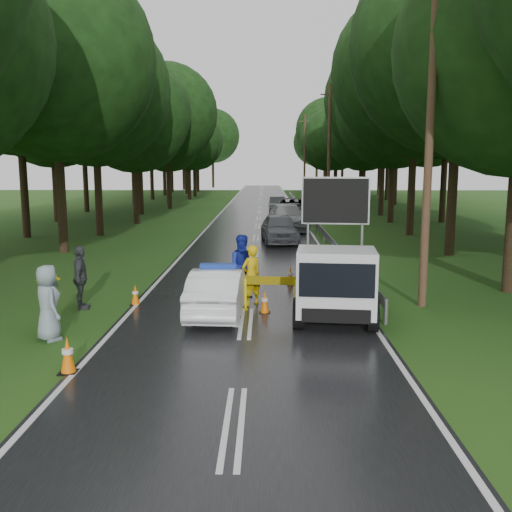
{
  "coord_description": "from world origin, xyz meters",
  "views": [
    {
      "loc": [
        0.5,
        -14.67,
        4.19
      ],
      "look_at": [
        0.22,
        3.27,
        1.3
      ],
      "focal_mm": 40.0,
      "sensor_mm": 36.0,
      "label": 1
    }
  ],
  "objects_px": {
    "queue_car_second": "(288,218)",
    "queue_car_fourth": "(277,204)",
    "police_sedan": "(218,292)",
    "queue_car_third": "(292,208)",
    "civilian": "(244,267)",
    "work_truck": "(335,281)",
    "barrier": "(270,285)",
    "officer": "(251,275)",
    "queue_car_first": "(280,228)"
  },
  "relations": [
    {
      "from": "police_sedan",
      "to": "civilian",
      "type": "relative_size",
      "value": 2.02
    },
    {
      "from": "queue_car_first",
      "to": "queue_car_fourth",
      "type": "height_order",
      "value": "queue_car_first"
    },
    {
      "from": "work_truck",
      "to": "queue_car_third",
      "type": "xyz_separation_m",
      "value": [
        0.17,
        29.09,
        -0.23
      ]
    },
    {
      "from": "work_truck",
      "to": "queue_car_fourth",
      "type": "distance_m",
      "value": 36.65
    },
    {
      "from": "police_sedan",
      "to": "queue_car_third",
      "type": "height_order",
      "value": "queue_car_third"
    },
    {
      "from": "police_sedan",
      "to": "queue_car_third",
      "type": "xyz_separation_m",
      "value": [
        3.4,
        28.97,
        0.13
      ]
    },
    {
      "from": "police_sedan",
      "to": "officer",
      "type": "distance_m",
      "value": 1.47
    },
    {
      "from": "queue_car_second",
      "to": "queue_car_fourth",
      "type": "height_order",
      "value": "queue_car_second"
    },
    {
      "from": "queue_car_fourth",
      "to": "police_sedan",
      "type": "bearing_deg",
      "value": -91.18
    },
    {
      "from": "civilian",
      "to": "officer",
      "type": "bearing_deg",
      "value": -86.81
    },
    {
      "from": "work_truck",
      "to": "queue_car_second",
      "type": "relative_size",
      "value": 0.88
    },
    {
      "from": "barrier",
      "to": "queue_car_first",
      "type": "height_order",
      "value": "queue_car_first"
    },
    {
      "from": "officer",
      "to": "queue_car_fourth",
      "type": "relative_size",
      "value": 0.47
    },
    {
      "from": "civilian",
      "to": "queue_car_third",
      "type": "xyz_separation_m",
      "value": [
        2.77,
        26.84,
        -0.21
      ]
    },
    {
      "from": "queue_car_first",
      "to": "queue_car_third",
      "type": "relative_size",
      "value": 0.8
    },
    {
      "from": "work_truck",
      "to": "queue_car_fourth",
      "type": "xyz_separation_m",
      "value": [
        -0.83,
        36.63,
        -0.39
      ]
    },
    {
      "from": "officer",
      "to": "queue_car_fourth",
      "type": "bearing_deg",
      "value": -130.8
    },
    {
      "from": "police_sedan",
      "to": "work_truck",
      "type": "bearing_deg",
      "value": -179.71
    },
    {
      "from": "police_sedan",
      "to": "queue_car_fourth",
      "type": "xyz_separation_m",
      "value": [
        2.4,
        36.52,
        -0.03
      ]
    },
    {
      "from": "police_sedan",
      "to": "queue_car_fourth",
      "type": "height_order",
      "value": "police_sedan"
    },
    {
      "from": "barrier",
      "to": "queue_car_third",
      "type": "bearing_deg",
      "value": 89.83
    },
    {
      "from": "work_truck",
      "to": "queue_car_third",
      "type": "height_order",
      "value": "work_truck"
    },
    {
      "from": "officer",
      "to": "queue_car_first",
      "type": "bearing_deg",
      "value": -133.27
    },
    {
      "from": "police_sedan",
      "to": "queue_car_first",
      "type": "relative_size",
      "value": 0.88
    },
    {
      "from": "queue_car_third",
      "to": "officer",
      "type": "bearing_deg",
      "value": -92.32
    },
    {
      "from": "civilian",
      "to": "queue_car_second",
      "type": "relative_size",
      "value": 0.36
    },
    {
      "from": "queue_car_fourth",
      "to": "queue_car_first",
      "type": "bearing_deg",
      "value": -88.25
    },
    {
      "from": "officer",
      "to": "queue_car_third",
      "type": "relative_size",
      "value": 0.32
    },
    {
      "from": "police_sedan",
      "to": "work_truck",
      "type": "distance_m",
      "value": 3.25
    },
    {
      "from": "queue_car_first",
      "to": "queue_car_second",
      "type": "xyz_separation_m",
      "value": [
        0.67,
        6.0,
        0.03
      ]
    },
    {
      "from": "police_sedan",
      "to": "queue_car_second",
      "type": "bearing_deg",
      "value": -95.07
    },
    {
      "from": "work_truck",
      "to": "queue_car_third",
      "type": "distance_m",
      "value": 29.09
    },
    {
      "from": "queue_car_second",
      "to": "queue_car_third",
      "type": "height_order",
      "value": "queue_car_second"
    },
    {
      "from": "civilian",
      "to": "queue_car_fourth",
      "type": "height_order",
      "value": "civilian"
    },
    {
      "from": "civilian",
      "to": "queue_car_second",
      "type": "distance_m",
      "value": 19.02
    },
    {
      "from": "police_sedan",
      "to": "queue_car_second",
      "type": "distance_m",
      "value": 21.22
    },
    {
      "from": "queue_car_fourth",
      "to": "work_truck",
      "type": "bearing_deg",
      "value": -86.12
    },
    {
      "from": "civilian",
      "to": "queue_car_first",
      "type": "height_order",
      "value": "civilian"
    },
    {
      "from": "officer",
      "to": "civilian",
      "type": "distance_m",
      "value": 1.04
    },
    {
      "from": "barrier",
      "to": "work_truck",
      "type": "bearing_deg",
      "value": -13.5
    },
    {
      "from": "barrier",
      "to": "civilian",
      "type": "bearing_deg",
      "value": 119.71
    },
    {
      "from": "barrier",
      "to": "queue_car_fourth",
      "type": "xyz_separation_m",
      "value": [
        0.94,
        36.09,
        -0.14
      ]
    },
    {
      "from": "officer",
      "to": "queue_car_third",
      "type": "height_order",
      "value": "officer"
    },
    {
      "from": "barrier",
      "to": "police_sedan",
      "type": "bearing_deg",
      "value": -159.96
    },
    {
      "from": "barrier",
      "to": "officer",
      "type": "distance_m",
      "value": 0.92
    },
    {
      "from": "barrier",
      "to": "queue_car_second",
      "type": "relative_size",
      "value": 0.44
    },
    {
      "from": "queue_car_second",
      "to": "work_truck",
      "type": "bearing_deg",
      "value": -94.27
    },
    {
      "from": "queue_car_third",
      "to": "queue_car_second",
      "type": "bearing_deg",
      "value": -91.81
    },
    {
      "from": "queue_car_fourth",
      "to": "barrier",
      "type": "bearing_deg",
      "value": -88.91
    },
    {
      "from": "police_sedan",
      "to": "queue_car_fourth",
      "type": "relative_size",
      "value": 1.05
    }
  ]
}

